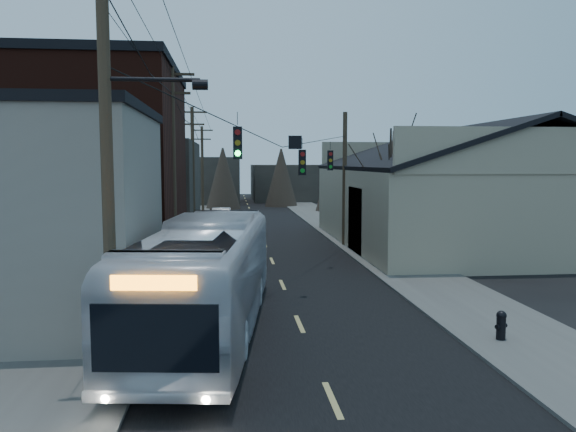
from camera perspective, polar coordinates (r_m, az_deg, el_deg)
road_surface at (r=40.44m, az=-2.70°, el=-2.13°), size 9.00×110.00×0.02m
sidewalk_left at (r=40.59m, az=-11.91°, el=-2.14°), size 4.00×110.00×0.12m
sidewalk_right at (r=41.31m, az=6.34°, el=-1.92°), size 4.00×110.00×0.12m
building_clapboard at (r=20.26m, az=-25.35°, el=-0.30°), size 8.00×8.00×7.00m
building_brick at (r=31.01m, az=-20.47°, el=4.48°), size 10.00×12.00×10.00m
building_left_far at (r=46.62m, az=-14.90°, el=3.01°), size 9.00×14.00×7.00m
warehouse at (r=38.29m, az=17.55°, el=1.24°), size 16.16×20.60×7.73m
building_far_left at (r=75.15m, az=-8.82°, el=3.61°), size 10.00×12.00×6.00m
building_far_right at (r=80.61m, az=0.65°, el=3.44°), size 12.00×14.00×5.00m
bare_tree at (r=31.32m, az=10.30°, el=2.18°), size 0.40×0.40×7.20m
utility_lines at (r=34.18m, az=-7.41°, el=4.76°), size 11.24×45.28×10.50m
bus at (r=17.82m, az=-8.26°, el=-6.15°), size 4.55×13.04×3.56m
parked_car at (r=48.10m, az=-6.81°, el=-0.07°), size 1.70×4.53×1.48m
fire_hydrant at (r=18.05m, az=20.84°, el=-10.22°), size 0.42×0.30×0.87m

